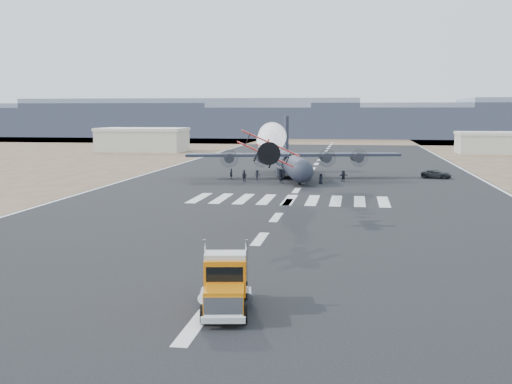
% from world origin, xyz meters
% --- Properties ---
extents(ground, '(500.00, 500.00, 0.00)m').
position_xyz_m(ground, '(0.00, 0.00, 0.00)').
color(ground, black).
rests_on(ground, ground).
extents(scrub_far, '(500.00, 80.00, 0.00)m').
position_xyz_m(scrub_far, '(0.00, 230.00, 0.00)').
color(scrub_far, brown).
rests_on(scrub_far, ground).
extents(runway_markings, '(60.00, 260.00, 0.01)m').
position_xyz_m(runway_markings, '(0.00, 60.00, 0.01)').
color(runway_markings, silver).
rests_on(runway_markings, ground).
extents(ridge_seg_b, '(150.00, 50.00, 15.00)m').
position_xyz_m(ridge_seg_b, '(-130.00, 260.00, 7.50)').
color(ridge_seg_b, slate).
rests_on(ridge_seg_b, ground).
extents(ridge_seg_c, '(150.00, 50.00, 17.00)m').
position_xyz_m(ridge_seg_c, '(-65.00, 260.00, 8.50)').
color(ridge_seg_c, slate).
rests_on(ridge_seg_c, ground).
extents(ridge_seg_d, '(150.00, 50.00, 13.00)m').
position_xyz_m(ridge_seg_d, '(0.00, 260.00, 6.50)').
color(ridge_seg_d, slate).
rests_on(ridge_seg_d, ground).
extents(ridge_seg_e, '(150.00, 50.00, 15.00)m').
position_xyz_m(ridge_seg_e, '(65.00, 260.00, 7.50)').
color(ridge_seg_e, slate).
rests_on(ridge_seg_e, ground).
extents(hangar_left, '(24.50, 14.50, 6.70)m').
position_xyz_m(hangar_left, '(-52.00, 145.00, 3.41)').
color(hangar_left, '#A4A091').
rests_on(hangar_left, ground).
extents(hangar_right, '(20.50, 12.50, 5.90)m').
position_xyz_m(hangar_right, '(46.00, 150.00, 3.01)').
color(hangar_right, '#A4A091').
rests_on(hangar_right, ground).
extents(semi_truck, '(3.48, 7.70, 3.38)m').
position_xyz_m(semi_truck, '(1.07, 3.23, 1.66)').
color(semi_truck, black).
rests_on(semi_truck, ground).
extents(aerobatic_biplane, '(5.75, 5.60, 3.78)m').
position_xyz_m(aerobatic_biplane, '(-0.23, 29.94, 7.65)').
color(aerobatic_biplane, red).
extents(smoke_trail, '(4.69, 23.70, 3.89)m').
position_xyz_m(smoke_trail, '(-2.46, 49.81, 7.80)').
color(smoke_trail, white).
extents(transport_aircraft, '(36.32, 29.73, 10.53)m').
position_xyz_m(transport_aircraft, '(-2.48, 78.26, 2.72)').
color(transport_aircraft, black).
rests_on(transport_aircraft, ground).
extents(support_vehicle, '(5.55, 3.73, 1.41)m').
position_xyz_m(support_vehicle, '(22.15, 80.80, 0.71)').
color(support_vehicle, black).
rests_on(support_vehicle, ground).
extents(crew_a, '(0.85, 0.84, 1.81)m').
position_xyz_m(crew_a, '(-9.83, 72.20, 0.90)').
color(crew_a, black).
rests_on(crew_a, ground).
extents(crew_b, '(0.86, 0.59, 1.66)m').
position_xyz_m(crew_b, '(-3.33, 69.04, 0.83)').
color(crew_b, black).
rests_on(crew_b, ground).
extents(crew_c, '(1.18, 0.70, 1.71)m').
position_xyz_m(crew_c, '(-7.77, 73.06, 0.86)').
color(crew_c, black).
rests_on(crew_c, ground).
extents(crew_d, '(1.01, 0.65, 1.60)m').
position_xyz_m(crew_d, '(-9.48, 70.59, 0.80)').
color(crew_d, black).
rests_on(crew_d, ground).
extents(crew_e, '(0.94, 0.85, 1.64)m').
position_xyz_m(crew_e, '(3.03, 69.20, 0.82)').
color(crew_e, black).
rests_on(crew_e, ground).
extents(crew_f, '(1.69, 1.48, 1.84)m').
position_xyz_m(crew_f, '(6.49, 73.00, 0.92)').
color(crew_f, black).
rests_on(crew_f, ground).
extents(crew_g, '(0.81, 0.79, 1.72)m').
position_xyz_m(crew_g, '(-12.50, 74.88, 0.86)').
color(crew_g, black).
rests_on(crew_g, ground).
extents(crew_h, '(0.78, 0.98, 1.76)m').
position_xyz_m(crew_h, '(-3.88, 73.86, 0.88)').
color(crew_h, black).
rests_on(crew_h, ground).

